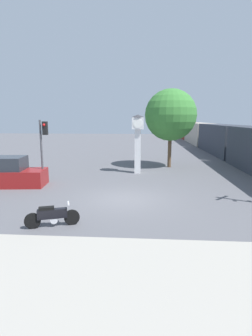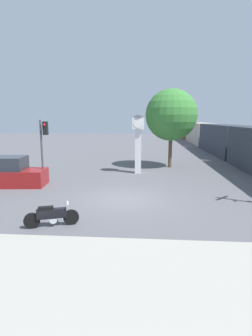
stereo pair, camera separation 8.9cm
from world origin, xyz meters
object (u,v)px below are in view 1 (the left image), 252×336
object	(u,v)px
street_tree	(171,115)
parked_car	(9,174)
clock_tower	(138,135)
traffic_light	(43,141)
freight_train	(208,136)
motorcycle	(52,216)

from	to	relation	value
street_tree	parked_car	bearing A→B (deg)	-145.49
street_tree	parked_car	size ratio (longest dim) A/B	1.49
clock_tower	traffic_light	xyz separation A→B (m)	(-5.65, -3.99, -0.13)
freight_train	parked_car	world-z (taller)	freight_train
clock_tower	freight_train	distance (m)	21.31
motorcycle	street_tree	distance (m)	14.72
freight_train	parked_car	xyz separation A→B (m)	(-17.35, -23.42, -0.95)
motorcycle	parked_car	world-z (taller)	parked_car
freight_train	street_tree	world-z (taller)	street_tree
clock_tower	parked_car	xyz separation A→B (m)	(-7.74, -4.44, -2.14)
street_tree	motorcycle	bearing A→B (deg)	-113.25
motorcycle	street_tree	size ratio (longest dim) A/B	0.30
freight_train	traffic_light	xyz separation A→B (m)	(-15.26, -22.98, 1.06)
clock_tower	street_tree	distance (m)	4.04
motorcycle	street_tree	world-z (taller)	street_tree
motorcycle	traffic_light	size ratio (longest dim) A/B	0.49
motorcycle	freight_train	bearing A→B (deg)	47.96
traffic_light	parked_car	world-z (taller)	traffic_light
clock_tower	freight_train	bearing A→B (deg)	63.14
clock_tower	freight_train	world-z (taller)	clock_tower
clock_tower	street_tree	bearing A→B (deg)	45.61
traffic_light	parked_car	size ratio (longest dim) A/B	0.92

